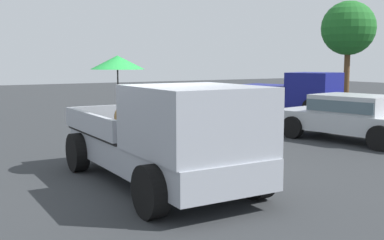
# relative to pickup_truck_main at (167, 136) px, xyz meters

# --- Properties ---
(ground_plane) EXTENTS (80.00, 80.00, 0.00)m
(ground_plane) POSITION_rel_pickup_truck_main_xyz_m (-0.44, 0.02, -0.97)
(ground_plane) COLOR #2D3033
(pickup_truck_main) EXTENTS (5.09, 2.33, 2.40)m
(pickup_truck_main) POSITION_rel_pickup_truck_main_xyz_m (0.00, 0.00, 0.00)
(pickup_truck_main) COLOR black
(pickup_truck_main) RESTS_ON ground
(pickup_truck_red) EXTENTS (5.11, 3.20, 1.80)m
(pickup_truck_red) POSITION_rel_pickup_truck_main_xyz_m (-8.20, 10.96, -0.09)
(pickup_truck_red) COLOR black
(pickup_truck_red) RESTS_ON ground
(parked_sedan_near) EXTENTS (4.54, 2.53, 1.33)m
(parked_sedan_near) POSITION_rel_pickup_truck_main_xyz_m (-1.75, 7.02, -0.22)
(parked_sedan_near) COLOR black
(parked_sedan_near) RESTS_ON ground
(tree_by_lot) EXTENTS (2.99, 2.99, 5.61)m
(tree_by_lot) POSITION_rel_pickup_truck_main_xyz_m (-10.82, 17.52, 3.12)
(tree_by_lot) COLOR brown
(tree_by_lot) RESTS_ON ground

